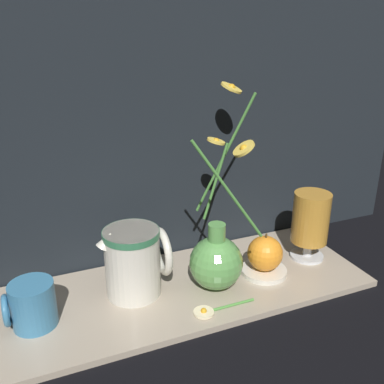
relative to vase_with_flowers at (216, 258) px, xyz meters
The scene contains 9 objects.
ground_plane 0.09m from the vase_with_flowers, 157.66° to the left, with size 6.00×6.00×0.00m, color black.
shelf 0.09m from the vase_with_flowers, 157.66° to the left, with size 0.71×0.26×0.01m.
vase_with_flowers is the anchor object (origin of this frame).
yellow_mug 0.33m from the vase_with_flowers, behind, with size 0.08×0.07×0.08m.
ceramic_pitcher 0.15m from the vase_with_flowers, 164.65° to the left, with size 0.13×0.10×0.14m.
tea_glass 0.23m from the vase_with_flowers, ahead, with size 0.08×0.08×0.15m.
saucer_plate 0.12m from the vase_with_flowers, ahead, with size 0.09×0.09×0.01m.
orange_fruit 0.11m from the vase_with_flowers, ahead, with size 0.07×0.07×0.08m.
loose_daisy 0.10m from the vase_with_flowers, 122.31° to the right, with size 0.12×0.04×0.01m.
Camera 1 is at (-0.26, -0.65, 0.48)m, focal length 40.00 mm.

